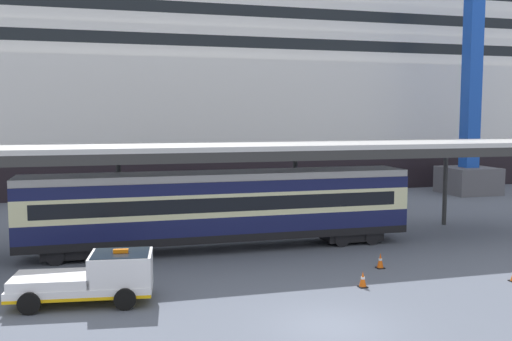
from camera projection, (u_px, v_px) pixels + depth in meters
name	position (u px, v px, depth m)	size (l,w,h in m)	color
ground_plane	(332.00, 327.00, 18.81)	(400.00, 400.00, 0.00)	slate
cruise_ship	(299.00, 71.00, 63.20)	(164.00, 22.97, 36.67)	black
platform_canopy	(219.00, 149.00, 29.61)	(40.99, 5.61, 5.54)	silver
train_carriage	(221.00, 206.00, 29.52)	(20.27, 2.81, 4.11)	black
service_truck	(96.00, 277.00, 21.18)	(5.41, 2.75, 2.02)	white
traffic_cone_near	(363.00, 279.00, 23.14)	(0.36, 0.36, 0.67)	black
traffic_cone_mid	(380.00, 261.00, 26.02)	(0.36, 0.36, 0.72)	black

